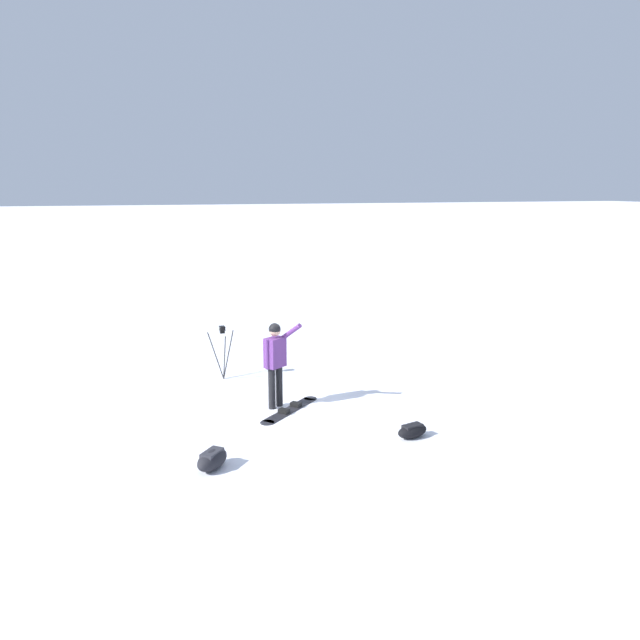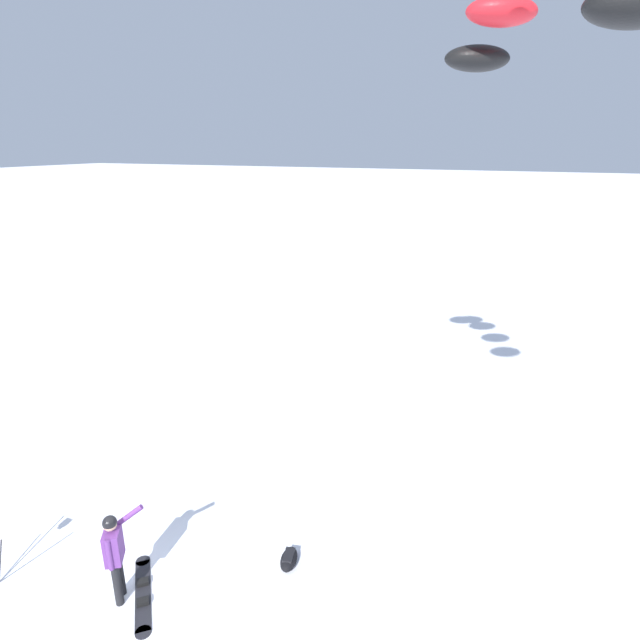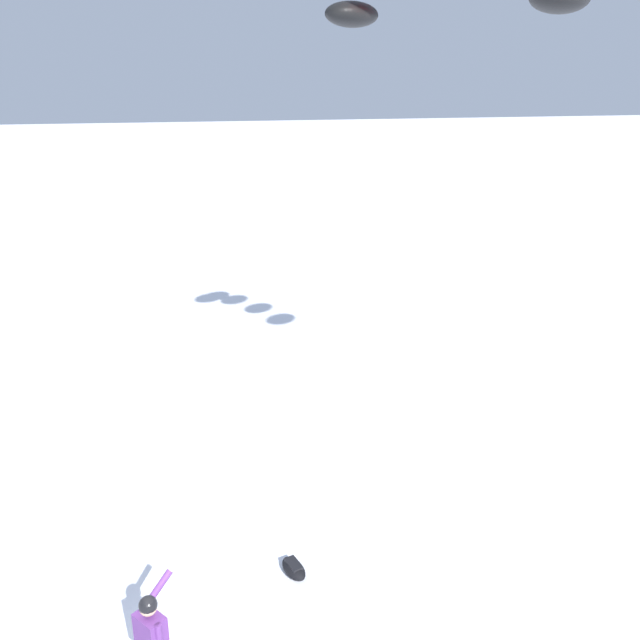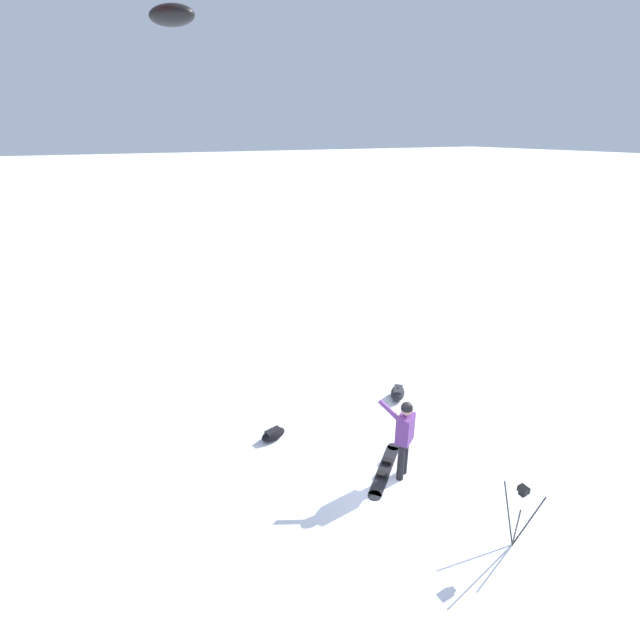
% 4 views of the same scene
% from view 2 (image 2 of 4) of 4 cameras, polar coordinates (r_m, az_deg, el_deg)
% --- Properties ---
extents(ground_plane, '(300.00, 300.00, 0.00)m').
position_cam_2_polar(ground_plane, '(10.85, -19.14, -26.18)').
color(ground_plane, white).
extents(snowboarder, '(0.71, 0.58, 1.74)m').
position_cam_2_polar(snowboarder, '(10.14, -21.53, -22.27)').
color(snowboarder, black).
rests_on(snowboarder, ground_plane).
extents(snowboard, '(1.46, 1.31, 0.10)m').
position_cam_2_polar(snowboard, '(10.76, -18.77, -26.40)').
color(snowboard, black).
rests_on(snowboard, ground_plane).
extents(traction_kite, '(4.51, 3.49, 1.24)m').
position_cam_2_polar(traction_kite, '(9.08, 22.99, 28.89)').
color(traction_kite, black).
extents(gear_bag_small, '(0.65, 0.43, 0.24)m').
position_cam_2_polar(gear_bag_small, '(10.74, -3.42, -24.58)').
color(gear_bag_small, black).
rests_on(gear_bag_small, ground_plane).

